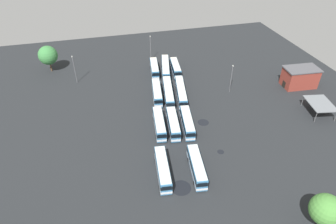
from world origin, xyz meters
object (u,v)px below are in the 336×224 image
object	(u,v)px
bus_row1_slot2	(181,92)
bus_row2_slot1	(173,124)
bus_row2_slot0	(159,124)
tree_east_edge	(326,210)
bus_row1_slot0	(157,93)
bus_row1_slot1	(168,92)
lamp_post_near_entrance	(151,48)
bus_row0_slot1	(166,68)
lamp_post_far_corner	(74,69)
bus_row0_slot0	(154,68)
bus_row0_slot2	(175,68)
lamp_post_by_building	(231,78)
tree_northeast	(48,55)
depot_building	(300,77)
bus_row3_slot2	(197,167)
maintenance_shelter	(320,104)
bus_row3_slot0	(163,169)
bus_row2_slot2	(187,122)

from	to	relation	value
bus_row1_slot2	bus_row2_slot1	distance (m)	16.27
bus_row2_slot0	tree_east_edge	size ratio (longest dim) A/B	1.46
bus_row1_slot0	bus_row1_slot1	distance (m)	3.44
lamp_post_near_entrance	bus_row1_slot2	bearing A→B (deg)	7.61
bus_row0_slot1	lamp_post_far_corner	distance (m)	30.68
bus_row0_slot1	bus_row1_slot1	size ratio (longest dim) A/B	1.00
bus_row0_slot0	bus_row2_slot0	xyz separation A→B (m)	(31.33, -5.65, 0.00)
bus_row1_slot1	bus_row1_slot2	world-z (taller)	same
bus_row0_slot1	bus_row0_slot2	size ratio (longest dim) A/B	1.37
lamp_post_far_corner	lamp_post_by_building	distance (m)	50.45
lamp_post_near_entrance	tree_northeast	size ratio (longest dim) A/B	1.04
lamp_post_by_building	lamp_post_far_corner	bearing A→B (deg)	-111.29
bus_row1_slot2	lamp_post_by_building	size ratio (longest dim) A/B	1.69
bus_row0_slot1	bus_row0_slot2	distance (m)	3.49
bus_row2_slot0	depot_building	xyz separation A→B (m)	(-10.58, 49.26, 1.41)
bus_row3_slot2	lamp_post_by_building	xyz separation A→B (m)	(-30.10, 21.59, 3.21)
bus_row1_slot1	depot_building	xyz separation A→B (m)	(4.03, 42.99, 1.41)
bus_row0_slot0	depot_building	bearing A→B (deg)	64.55
bus_row0_slot0	lamp_post_far_corner	xyz separation A→B (m)	(0.11, -26.61, 3.38)
bus_row2_slot0	tree_east_edge	distance (m)	42.29
tree_east_edge	maintenance_shelter	bearing A→B (deg)	143.23
bus_row3_slot0	depot_building	xyz separation A→B (m)	(-26.61, 52.25, 1.41)
bus_row2_slot2	tree_east_edge	size ratio (longest dim) A/B	1.47
depot_building	lamp_post_by_building	distance (m)	23.40
bus_row1_slot0	maintenance_shelter	xyz separation A→B (m)	(19.60, 42.66, 1.43)
bus_row1_slot0	bus_row1_slot1	xyz separation A→B (m)	(0.67, 3.38, 0.00)
bus_row0_slot2	bus_row2_slot0	size ratio (longest dim) A/B	0.94
maintenance_shelter	lamp_post_near_entrance	size ratio (longest dim) A/B	1.00
bus_row2_slot0	lamp_post_far_corner	distance (m)	37.76
bus_row2_slot0	bus_row3_slot0	size ratio (longest dim) A/B	1.00
bus_row1_slot1	depot_building	size ratio (longest dim) A/B	1.38
bus_row3_slot2	depot_building	world-z (taller)	depot_building
bus_row2_slot2	tree_east_edge	bearing A→B (deg)	22.77
bus_row2_slot0	lamp_post_near_entrance	size ratio (longest dim) A/B	1.24
bus_row2_slot0	lamp_post_far_corner	size ratio (longest dim) A/B	1.26
bus_row2_slot1	bus_row3_slot2	size ratio (longest dim) A/B	1.01
bus_row0_slot2	tree_northeast	bearing A→B (deg)	-106.01
bus_row3_slot0	lamp_post_far_corner	world-z (taller)	lamp_post_far_corner
bus_row1_slot1	lamp_post_far_corner	world-z (taller)	lamp_post_far_corner
bus_row0_slot0	lamp_post_by_building	world-z (taller)	lamp_post_by_building
bus_row0_slot0	tree_northeast	size ratio (longest dim) A/B	1.24
lamp_post_far_corner	bus_row0_slot0	bearing A→B (deg)	90.23
tree_east_edge	bus_row3_slot0	bearing A→B (deg)	-128.84
bus_row1_slot1	lamp_post_near_entrance	distance (m)	26.88
bus_row1_slot0	lamp_post_near_entrance	distance (m)	26.46
maintenance_shelter	bus_row0_slot0	bearing A→B (deg)	-131.78
bus_row0_slot2	bus_row3_slot2	size ratio (longest dim) A/B	0.97
bus_row1_slot1	bus_row3_slot0	distance (m)	32.02
bus_row1_slot2	bus_row3_slot0	distance (m)	32.74
bus_row0_slot0	lamp_post_far_corner	world-z (taller)	lamp_post_far_corner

